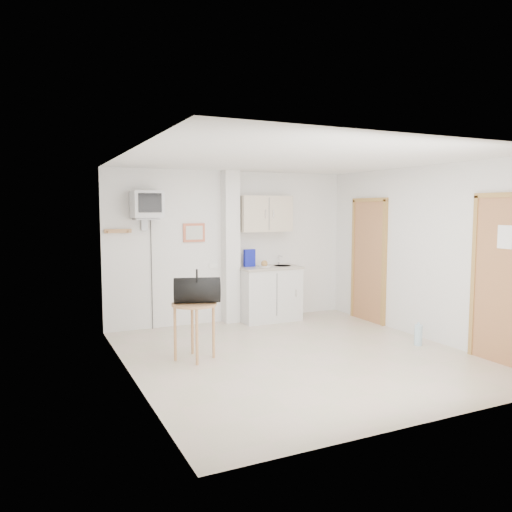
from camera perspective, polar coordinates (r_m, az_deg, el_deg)
name	(u,v)px	position (r m, az deg, el deg)	size (l,w,h in m)	color
ground	(298,355)	(6.57, 4.78, -11.26)	(4.50, 4.50, 0.00)	#BEB297
room_envelope	(311,236)	(6.51, 6.33, 2.33)	(4.24, 4.54, 2.55)	white
kitchenette	(268,273)	(8.40, 1.39, -1.96)	(1.03, 0.58, 2.10)	silver
crt_television	(147,205)	(7.67, -12.37, 5.68)	(0.44, 0.45, 2.15)	slate
round_table	(194,312)	(6.30, -7.07, -6.36)	(0.56, 0.56, 0.72)	#AD7248
duffel_bag	(197,290)	(6.27, -6.76, -3.87)	(0.64, 0.47, 0.43)	black
water_bottle	(418,335)	(7.34, 18.06, -8.56)	(0.11, 0.11, 0.32)	#ABCFE1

